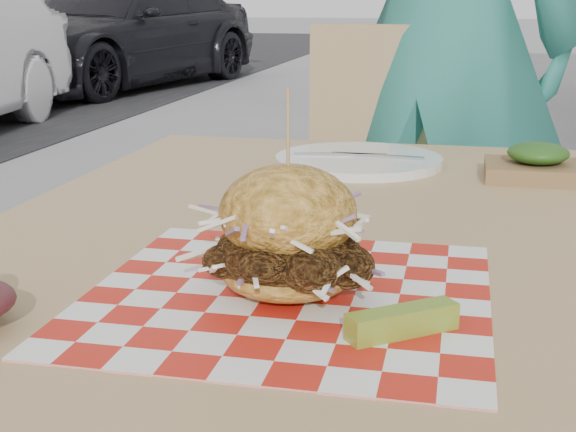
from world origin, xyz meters
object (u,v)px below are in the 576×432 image
sandwich (288,239)px  diner (441,35)px  patio_chair (387,197)px  patio_table (314,294)px  car_dark (118,32)px

sandwich → diner: bearing=86.5°
patio_chair → patio_table: bearing=-92.1°
car_dark → patio_table: size_ratio=3.56×
sandwich → car_dark: bearing=115.0°
patio_table → patio_chair: 0.99m
diner → car_dark: 7.77m
diner → patio_chair: 0.42m
diner → sandwich: size_ratio=9.92×
car_dark → patio_chair: size_ratio=4.50×
diner → car_dark: (-3.86, 6.74, -0.30)m
patio_table → sandwich: 0.25m
diner → car_dark: bearing=-44.5°
sandwich → patio_chair: bearing=90.9°
car_dark → patio_table: bearing=-51.6°
diner → patio_table: diner is taller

